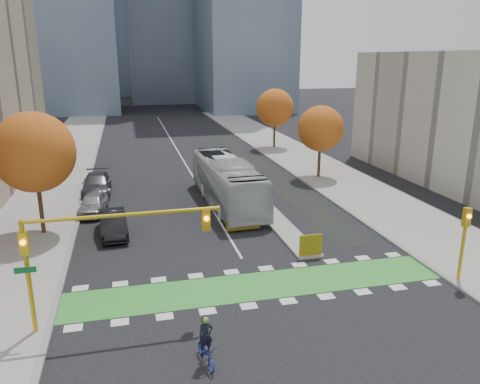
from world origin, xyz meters
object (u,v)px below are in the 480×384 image
hazard_board (311,245)px  traffic_signal_east (465,233)px  tree_east_near (321,129)px  tree_west (34,152)px  parked_car_a (93,204)px  tree_east_far (275,108)px  cyclist (206,348)px  parked_car_c (97,184)px  parked_car_b (113,223)px  traffic_signal_west (90,242)px  bus (227,182)px

hazard_board → traffic_signal_east: bearing=-35.9°
hazard_board → tree_east_near: 19.93m
tree_west → parked_car_a: bearing=52.0°
tree_east_far → cyclist: bearing=-111.0°
cyclist → parked_car_c: cyclist is taller
tree_west → parked_car_c: (3.00, 9.37, -4.77)m
tree_west → parked_car_c: tree_west is taller
tree_west → parked_car_a: size_ratio=1.83×
tree_east_far → tree_east_near: bearing=-91.8°
hazard_board → parked_car_b: bearing=149.9°
tree_east_near → parked_car_c: bearing=-178.3°
tree_west → tree_east_near: (24.00, 10.00, -0.75)m
hazard_board → tree_west: tree_west is taller
traffic_signal_east → hazard_board: bearing=144.1°
tree_east_far → traffic_signal_west: tree_east_far is taller
tree_east_far → traffic_signal_west: bearing=-117.9°
tree_east_near → parked_car_b: tree_east_near is taller
tree_east_near → parked_car_a: bearing=-163.6°
cyclist → parked_car_b: (-3.74, 15.06, 0.13)m
bus → traffic_signal_east: bearing=-63.2°
bus → parked_car_a: bearing=177.1°
hazard_board → traffic_signal_west: traffic_signal_west is taller
traffic_signal_west → parked_car_b: 11.81m
traffic_signal_east → tree_east_near: bearing=86.2°
tree_east_near → cyclist: bearing=-120.9°
tree_east_far → tree_west: bearing=-133.3°
tree_east_near → traffic_signal_west: size_ratio=0.83×
traffic_signal_west → parked_car_a: 16.71m
tree_east_near → bus: tree_east_near is taller
traffic_signal_west → tree_east_far: bearing=62.1°
parked_car_c → cyclist: bearing=-78.2°
parked_car_a → parked_car_b: parked_car_b is taller
tree_west → traffic_signal_east: 25.90m
traffic_signal_east → parked_car_c: traffic_signal_east is taller
traffic_signal_east → bus: bearing=119.2°
traffic_signal_west → bus: (9.36, 16.24, -2.17)m
traffic_signal_east → bus: traffic_signal_east is taller
parked_car_b → tree_west: bearing=161.4°
tree_east_far → parked_car_a: 31.20m
hazard_board → bus: size_ratio=0.10×
tree_east_far → traffic_signal_east: tree_east_far is taller
parked_car_c → tree_east_far: bearing=37.8°
tree_west → traffic_signal_west: (4.07, -12.51, -1.58)m
traffic_signal_east → parked_car_a: 25.52m
bus → cyclist: bearing=-106.8°
hazard_board → traffic_signal_west: bearing=-158.5°
bus → parked_car_a: (-10.43, 0.11, -1.10)m
tree_west → parked_car_a: 6.88m
tree_west → parked_car_a: (3.00, 3.84, -4.85)m
tree_east_near → cyclist: size_ratio=3.48×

